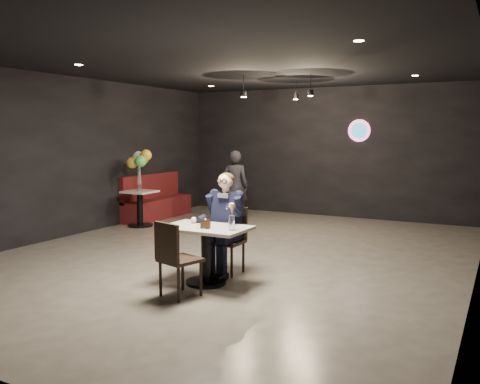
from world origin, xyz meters
The scene contains 17 objects.
floor centered at (0.00, 0.00, 0.00)m, with size 9.00×9.00×0.00m, color slate.
wall_sign centered at (0.80, 4.47, 2.00)m, with size 0.50×0.06×0.50m, color pink, non-canonical shape.
pendant_lights centered at (0.00, 2.00, 2.88)m, with size 1.40×1.20×0.36m, color black.
main_table centered at (0.43, -1.53, 0.38)m, with size 1.10×0.70×0.75m, color silver.
chair_far centered at (0.43, -0.98, 0.46)m, with size 0.42×0.46×0.92m, color black.
chair_near centered at (0.43, -2.10, 0.46)m, with size 0.42×0.46×0.92m, color black.
seated_man centered at (0.43, -0.98, 0.72)m, with size 0.60×0.80×1.44m, color black.
dessert_plate centered at (0.44, -1.58, 0.76)m, with size 0.21×0.21×0.01m, color white.
cake_slice centered at (0.49, -1.63, 0.80)m, with size 0.12×0.10×0.08m, color black.
mint_leaf centered at (0.49, -1.61, 0.84)m, with size 0.06×0.04×0.01m, color #2E8C38.
sundae_glass centered at (0.83, -1.57, 0.84)m, with size 0.08×0.08×0.18m, color silver.
wafer_cone centered at (0.84, -1.57, 1.00)m, with size 0.07×0.07×0.14m, color tan.
booth_bench centered at (-3.25, 2.33, 0.50)m, with size 0.50×2.02×1.01m, color #4D1013.
side_table centered at (-2.95, 1.33, 0.37)m, with size 0.60×0.60×0.75m, color silver.
balloon_vase centered at (-2.95, 1.33, 0.82)m, with size 0.10×0.10×0.15m, color silver.
balloon_bunch centered at (-2.95, 1.33, 1.26)m, with size 0.43×0.43×0.71m, color gold.
passerby centered at (-1.44, 2.73, 0.79)m, with size 0.57×0.38×1.57m, color black.
Camera 1 is at (3.80, -6.97, 1.93)m, focal length 38.00 mm.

